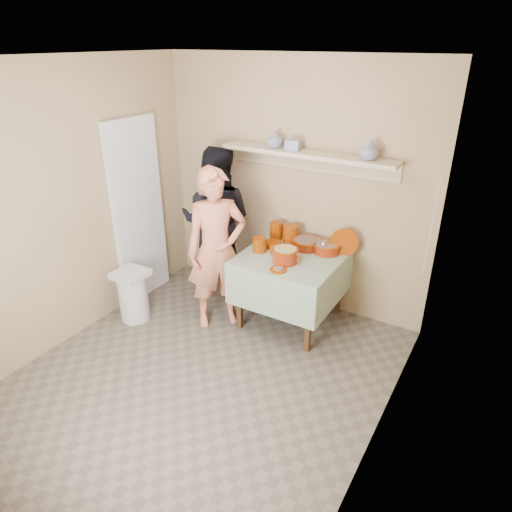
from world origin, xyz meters
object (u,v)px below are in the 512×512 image
Objects in this scene: person_helper at (216,222)px; serving_table at (291,266)px; cazuela_rice at (285,254)px; trash_bin at (133,295)px; person_cook at (217,250)px.

person_helper is 1.75× the size of serving_table.
serving_table is 0.26m from cazuela_rice.
serving_table is at bearing 92.49° from cazuela_rice.
serving_table is (1.04, -0.18, -0.21)m from person_helper.
serving_table is 1.74× the size of trash_bin.
serving_table reaches higher than trash_bin.
cazuela_rice is at bearing 143.99° from person_helper.
person_helper is 5.15× the size of cazuela_rice.
person_cook reaches higher than cazuela_rice.
person_helper is 1.07m from serving_table.
serving_table is at bearing 152.63° from person_helper.
person_helper reaches higher than person_cook.
cazuela_rice is at bearing -87.51° from serving_table.
person_helper is (-0.40, 0.56, 0.02)m from person_cook.
trash_bin is at bearing 161.06° from person_cook.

